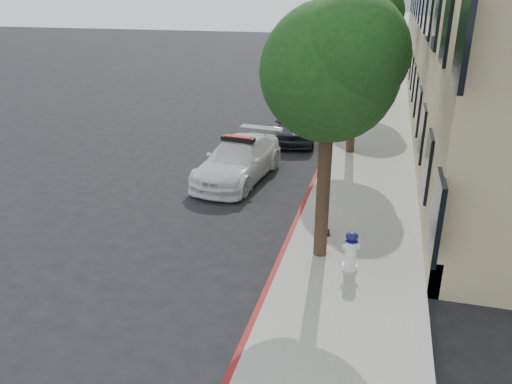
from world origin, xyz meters
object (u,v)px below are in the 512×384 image
at_px(parked_car_far, 320,84).
at_px(traffic_cone, 323,221).
at_px(parked_car_mid, 296,124).
at_px(fire_hydrant, 351,251).
at_px(police_car, 238,160).

distance_m(parked_car_far, traffic_cone, 17.77).
relative_size(parked_car_mid, traffic_cone, 5.70).
bearing_deg(parked_car_mid, fire_hydrant, -80.75).
bearing_deg(parked_car_mid, police_car, -108.68).
bearing_deg(fire_hydrant, police_car, 107.05).
distance_m(police_car, traffic_cone, 4.76).
bearing_deg(fire_hydrant, traffic_cone, 95.96).
xyz_separation_m(parked_car_mid, fire_hydrant, (3.06, -10.01, -0.09)).
xyz_separation_m(police_car, fire_hydrant, (4.02, -5.05, -0.07)).
height_order(parked_car_far, fire_hydrant, parked_car_far).
distance_m(police_car, fire_hydrant, 6.45).
distance_m(fire_hydrant, traffic_cone, 1.74).
bearing_deg(traffic_cone, police_car, 132.56).
height_order(police_car, parked_car_mid, police_car).
bearing_deg(parked_car_far, police_car, -89.25).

